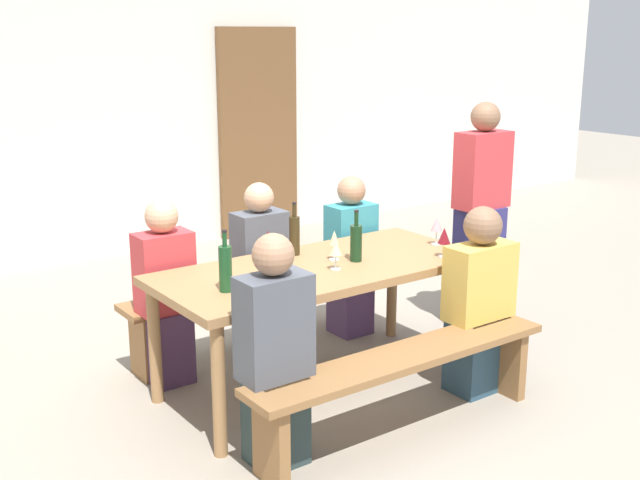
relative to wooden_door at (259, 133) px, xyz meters
name	(u,v)px	position (x,y,z in m)	size (l,w,h in m)	color
ground_plane	(320,385)	(-1.68, -3.39, -1.05)	(24.00, 24.00, 0.00)	gray
back_wall	(89,84)	(-1.68, 0.14, 0.55)	(14.00, 0.20, 3.20)	silver
wooden_door	(259,133)	(0.00, 0.00, 0.00)	(0.90, 0.06, 2.10)	brown
tasting_table	(320,278)	(-1.68, -3.39, -0.38)	(1.92, 0.86, 0.75)	#9E7247
bench_near	(403,372)	(-1.68, -4.12, -0.70)	(1.82, 0.30, 0.45)	olive
bench_far	(255,298)	(-1.68, -2.66, -0.70)	(1.82, 0.30, 0.45)	olive
wine_bottle_0	(225,268)	(-2.35, -3.49, -0.17)	(0.07, 0.07, 0.33)	#194723
wine_bottle_1	(356,242)	(-1.46, -3.44, -0.19)	(0.07, 0.07, 0.31)	#143319
wine_bottle_2	(294,235)	(-1.67, -3.12, -0.18)	(0.06, 0.06, 0.32)	#332814
wine_glass_0	(437,225)	(-0.81, -3.44, -0.17)	(0.07, 0.07, 0.17)	silver
wine_glass_1	(444,236)	(-0.97, -3.67, -0.17)	(0.08, 0.08, 0.18)	silver
wine_glass_2	(268,240)	(-1.84, -3.08, -0.19)	(0.07, 0.07, 0.17)	silver
wine_glass_3	(334,239)	(-1.55, -3.35, -0.17)	(0.06, 0.06, 0.18)	silver
wine_glass_4	(336,250)	(-1.66, -3.51, -0.18)	(0.07, 0.07, 0.16)	silver
seated_guest_near_0	(275,356)	(-2.37, -3.97, -0.49)	(0.34, 0.24, 1.16)	#28393A
seated_guest_near_1	(479,305)	(-0.97, -3.97, -0.52)	(0.42, 0.24, 1.11)	#2B495F
seated_guest_far_0	(166,297)	(-2.38, -2.81, -0.51)	(0.33, 0.24, 1.12)	#4A2F52
seated_guest_far_1	(261,276)	(-1.72, -2.81, -0.50)	(0.33, 0.24, 1.15)	#3B5265
seated_guest_far_2	(351,259)	(-1.00, -2.81, -0.52)	(0.32, 0.24, 1.11)	#553968
standing_host	(480,222)	(-0.21, -3.25, -0.27)	(0.38, 0.24, 1.60)	navy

